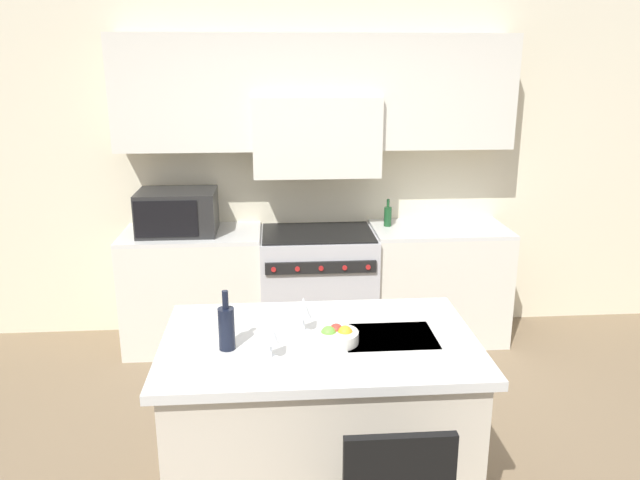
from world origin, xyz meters
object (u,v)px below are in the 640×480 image
at_px(wine_bottle, 227,327).
at_px(oil_bottle_on_counter, 388,216).
at_px(microwave, 177,212).
at_px(wine_glass_near, 270,334).
at_px(range_stove, 318,287).
at_px(wine_glass_far, 303,309).
at_px(fruit_bowl, 337,336).

bearing_deg(wine_bottle, oil_bottle_on_counter, 61.79).
height_order(microwave, wine_glass_near, microwave).
relative_size(microwave, wine_bottle, 2.05).
distance_m(wine_bottle, oil_bottle_on_counter, 2.40).
xyz_separation_m(range_stove, wine_glass_near, (-0.36, -2.13, 0.60)).
relative_size(wine_glass_far, fruit_bowl, 0.88).
relative_size(range_stove, wine_glass_near, 5.09).
xyz_separation_m(wine_bottle, oil_bottle_on_counter, (1.13, 2.11, -0.02)).
xyz_separation_m(microwave, wine_bottle, (0.51, -2.04, -0.06)).
bearing_deg(range_stove, fruit_bowl, -91.54).
distance_m(microwave, oil_bottle_on_counter, 1.64).
height_order(microwave, wine_bottle, microwave).
height_order(microwave, oil_bottle_on_counter, microwave).
relative_size(fruit_bowl, oil_bottle_on_counter, 0.94).
relative_size(range_stove, fruit_bowl, 4.46).
distance_m(microwave, fruit_bowl, 2.25).
relative_size(range_stove, oil_bottle_on_counter, 4.20).
relative_size(microwave, wine_glass_far, 3.25).
bearing_deg(oil_bottle_on_counter, microwave, -177.35).
bearing_deg(wine_bottle, wine_glass_near, -30.07).
distance_m(range_stove, wine_glass_near, 2.24).
bearing_deg(oil_bottle_on_counter, wine_glass_far, -111.55).
xyz_separation_m(wine_glass_near, oil_bottle_on_counter, (0.93, 2.23, -0.04)).
bearing_deg(microwave, range_stove, -1.00).
bearing_deg(oil_bottle_on_counter, wine_glass_near, -112.69).
height_order(microwave, wine_glass_far, microwave).
height_order(wine_glass_far, oil_bottle_on_counter, oil_bottle_on_counter).
bearing_deg(fruit_bowl, range_stove, 88.46).
bearing_deg(wine_glass_far, microwave, 114.79).
relative_size(wine_glass_near, fruit_bowl, 0.88).
bearing_deg(wine_bottle, wine_glass_far, 23.70).
distance_m(microwave, wine_glass_near, 2.27).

